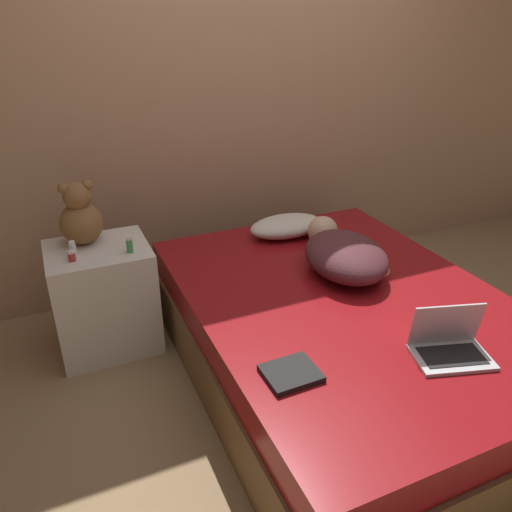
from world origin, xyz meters
TOP-DOWN VIEW (x-y plane):
  - ground_plane at (0.00, 0.00)m, footprint 12.00×12.00m
  - wall_back at (0.00, 1.31)m, footprint 8.00×0.06m
  - bed at (0.00, 0.00)m, footprint 1.51×2.06m
  - nightstand at (-1.08, 0.77)m, footprint 0.54×0.46m
  - pillow at (0.06, 0.78)m, footprint 0.48×0.27m
  - person_lying at (0.14, 0.25)m, footprint 0.52×0.76m
  - laptop at (0.12, -0.57)m, footprint 0.35×0.28m
  - teddy_bear at (-1.13, 0.87)m, footprint 0.23×0.23m
  - bottle_white at (-1.20, 0.72)m, footprint 0.03×0.03m
  - bottle_red at (-1.21, 0.67)m, footprint 0.04×0.04m
  - bottle_green at (-0.93, 0.65)m, footprint 0.03×0.03m
  - book at (-0.53, -0.42)m, footprint 0.21×0.18m

SIDE VIEW (x-z plane):
  - ground_plane at x=0.00m, z-range 0.00..0.00m
  - bed at x=0.00m, z-range 0.00..0.48m
  - nightstand at x=-1.08m, z-range 0.00..0.61m
  - book at x=-0.53m, z-range 0.48..0.50m
  - laptop at x=0.12m, z-range 0.42..0.63m
  - pillow at x=0.06m, z-range 0.48..0.61m
  - person_lying at x=0.14m, z-range 0.48..0.67m
  - bottle_red at x=-1.21m, z-range 0.61..0.67m
  - bottle_white at x=-1.20m, z-range 0.61..0.70m
  - bottle_green at x=-0.93m, z-range 0.61..0.71m
  - teddy_bear at x=-1.13m, z-range 0.59..0.94m
  - wall_back at x=0.00m, z-range 0.00..2.60m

